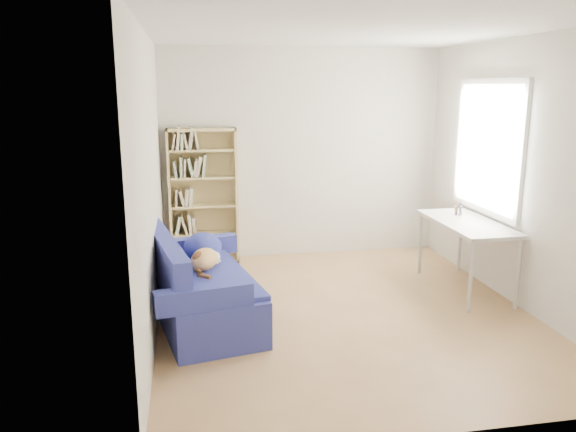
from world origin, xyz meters
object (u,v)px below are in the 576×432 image
Objects in this scene: bookshelf at (204,202)px; desk at (467,228)px; sofa at (198,286)px; pen_cup at (458,209)px.

desk is at bearing -28.76° from bookshelf.
pen_cup reaches higher than sofa.
sofa is 11.12× the size of pen_cup.
sofa is at bearing -93.88° from bookshelf.
bookshelf is (0.12, 1.76, 0.44)m from sofa.
bookshelf is 1.27× the size of desk.
pen_cup is at bearing -22.89° from bookshelf.
pen_cup reaches higher than desk.
pen_cup is (2.86, 0.60, 0.49)m from sofa.
sofa is 2.96m from pen_cup.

